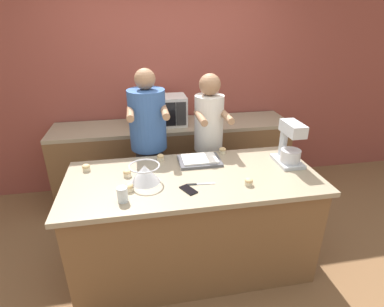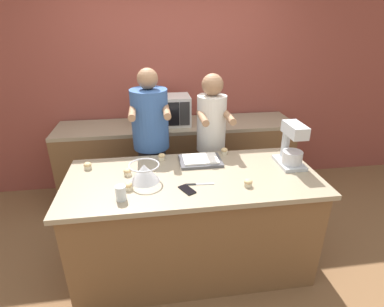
# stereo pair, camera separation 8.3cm
# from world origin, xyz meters

# --- Properties ---
(ground_plane) EXTENTS (16.00, 16.00, 0.00)m
(ground_plane) POSITION_xyz_m (0.00, 0.00, 0.00)
(ground_plane) COLOR brown
(back_wall) EXTENTS (10.00, 0.06, 2.70)m
(back_wall) POSITION_xyz_m (0.00, 1.61, 1.35)
(back_wall) COLOR brown
(back_wall) RESTS_ON ground_plane
(island_counter) EXTENTS (2.04, 0.89, 0.92)m
(island_counter) POSITION_xyz_m (0.00, 0.00, 0.46)
(island_counter) COLOR brown
(island_counter) RESTS_ON ground_plane
(back_counter) EXTENTS (2.80, 0.60, 0.94)m
(back_counter) POSITION_xyz_m (0.00, 1.26, 0.47)
(back_counter) COLOR brown
(back_counter) RESTS_ON ground_plane
(person_left) EXTENTS (0.36, 0.52, 1.68)m
(person_left) POSITION_xyz_m (-0.32, 0.66, 0.88)
(person_left) COLOR #232328
(person_left) RESTS_ON ground_plane
(person_right) EXTENTS (0.31, 0.48, 1.61)m
(person_right) POSITION_xyz_m (0.28, 0.66, 0.87)
(person_right) COLOR #33384C
(person_right) RESTS_ON ground_plane
(stand_mixer) EXTENTS (0.20, 0.30, 0.38)m
(stand_mixer) POSITION_xyz_m (0.86, 0.08, 1.08)
(stand_mixer) COLOR #B2B7BC
(stand_mixer) RESTS_ON island_counter
(mixing_bowl) EXTENTS (0.24, 0.24, 0.14)m
(mixing_bowl) POSITION_xyz_m (-0.38, -0.02, 0.99)
(mixing_bowl) COLOR #BCBCC1
(mixing_bowl) RESTS_ON island_counter
(baking_tray) EXTENTS (0.37, 0.27, 0.04)m
(baking_tray) POSITION_xyz_m (0.10, 0.24, 0.93)
(baking_tray) COLOR #4C4C51
(baking_tray) RESTS_ON island_counter
(microwave_oven) EXTENTS (0.55, 0.33, 0.34)m
(microwave_oven) POSITION_xyz_m (-0.13, 1.26, 1.10)
(microwave_oven) COLOR silver
(microwave_oven) RESTS_ON back_counter
(cell_phone) EXTENTS (0.13, 0.16, 0.01)m
(cell_phone) POSITION_xyz_m (-0.07, -0.21, 0.92)
(cell_phone) COLOR black
(cell_phone) RESTS_ON island_counter
(drinking_glass) EXTENTS (0.07, 0.07, 0.11)m
(drinking_glass) POSITION_xyz_m (-0.55, -0.27, 0.97)
(drinking_glass) COLOR silver
(drinking_glass) RESTS_ON island_counter
(knife) EXTENTS (0.22, 0.03, 0.01)m
(knife) POSITION_xyz_m (0.02, -0.14, 0.92)
(knife) COLOR #BCBCC1
(knife) RESTS_ON island_counter
(cupcake_0) EXTENTS (0.06, 0.06, 0.06)m
(cupcake_0) POSITION_xyz_m (0.36, 0.39, 0.94)
(cupcake_0) COLOR beige
(cupcake_0) RESTS_ON island_counter
(cupcake_1) EXTENTS (0.06, 0.06, 0.06)m
(cupcake_1) POSITION_xyz_m (0.39, -0.22, 0.94)
(cupcake_1) COLOR beige
(cupcake_1) RESTS_ON island_counter
(cupcake_2) EXTENTS (0.06, 0.06, 0.06)m
(cupcake_2) POSITION_xyz_m (-0.52, 0.09, 0.94)
(cupcake_2) COLOR beige
(cupcake_2) RESTS_ON island_counter
(cupcake_3) EXTENTS (0.06, 0.06, 0.06)m
(cupcake_3) POSITION_xyz_m (-0.50, -0.14, 0.94)
(cupcake_3) COLOR beige
(cupcake_3) RESTS_ON island_counter
(cupcake_4) EXTENTS (0.06, 0.06, 0.06)m
(cupcake_4) POSITION_xyz_m (-0.23, 0.34, 0.94)
(cupcake_4) COLOR beige
(cupcake_4) RESTS_ON island_counter
(cupcake_5) EXTENTS (0.06, 0.06, 0.06)m
(cupcake_5) POSITION_xyz_m (-0.86, 0.25, 0.94)
(cupcake_5) COLOR beige
(cupcake_5) RESTS_ON island_counter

